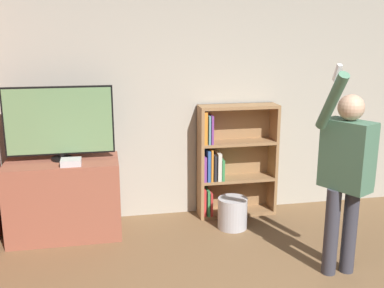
# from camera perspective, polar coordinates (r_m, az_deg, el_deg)

# --- Properties ---
(wall_back) EXTENTS (6.85, 0.06, 2.70)m
(wall_back) POSITION_cam_1_polar(r_m,az_deg,el_deg) (5.36, 2.56, 5.25)
(wall_back) COLOR #B2AD9E
(wall_back) RESTS_ON ground_plane
(tv_ledge) EXTENTS (1.18, 0.61, 0.84)m
(tv_ledge) POSITION_cam_1_polar(r_m,az_deg,el_deg) (5.07, -15.88, -6.66)
(tv_ledge) COLOR #93513D
(tv_ledge) RESTS_ON ground_plane
(television) EXTENTS (1.12, 0.22, 0.78)m
(television) POSITION_cam_1_polar(r_m,az_deg,el_deg) (4.89, -16.48, 2.64)
(television) COLOR black
(television) RESTS_ON tv_ledge
(game_console) EXTENTS (0.20, 0.16, 0.07)m
(game_console) POSITION_cam_1_polar(r_m,az_deg,el_deg) (4.75, -15.10, -2.23)
(game_console) COLOR silver
(game_console) RESTS_ON tv_ledge
(bookshelf) EXTENTS (0.94, 0.28, 1.34)m
(bookshelf) POSITION_cam_1_polar(r_m,az_deg,el_deg) (5.39, 4.81, -2.23)
(bookshelf) COLOR #997047
(bookshelf) RESTS_ON ground_plane
(person) EXTENTS (0.58, 0.56, 1.93)m
(person) POSITION_cam_1_polar(r_m,az_deg,el_deg) (4.15, 18.99, -2.95)
(person) COLOR #383842
(person) RESTS_ON ground_plane
(waste_bin) EXTENTS (0.33, 0.33, 0.35)m
(waste_bin) POSITION_cam_1_polar(r_m,az_deg,el_deg) (5.16, 5.16, -8.72)
(waste_bin) COLOR #B7B7BC
(waste_bin) RESTS_ON ground_plane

